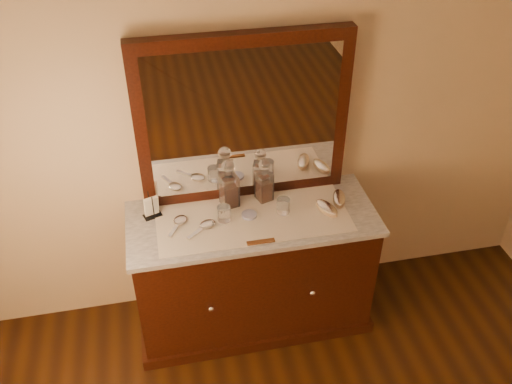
# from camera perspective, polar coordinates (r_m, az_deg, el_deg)

# --- Properties ---
(dresser_cabinet) EXTENTS (1.40, 0.55, 0.82)m
(dresser_cabinet) POSITION_cam_1_polar(r_m,az_deg,el_deg) (3.47, -0.34, -8.21)
(dresser_cabinet) COLOR black
(dresser_cabinet) RESTS_ON floor
(dresser_plinth) EXTENTS (1.46, 0.59, 0.08)m
(dresser_plinth) POSITION_cam_1_polar(r_m,az_deg,el_deg) (3.74, -0.32, -12.24)
(dresser_plinth) COLOR black
(dresser_plinth) RESTS_ON floor
(knob_left) EXTENTS (0.04, 0.04, 0.04)m
(knob_left) POSITION_cam_1_polar(r_m,az_deg,el_deg) (3.21, -4.67, -11.95)
(knob_left) COLOR silver
(knob_left) RESTS_ON dresser_cabinet
(knob_right) EXTENTS (0.04, 0.04, 0.04)m
(knob_right) POSITION_cam_1_polar(r_m,az_deg,el_deg) (3.30, 5.86, -10.34)
(knob_right) COLOR silver
(knob_right) RESTS_ON dresser_cabinet
(marble_top) EXTENTS (1.44, 0.59, 0.03)m
(marble_top) POSITION_cam_1_polar(r_m,az_deg,el_deg) (3.18, -0.37, -2.78)
(marble_top) COLOR silver
(marble_top) RESTS_ON dresser_cabinet
(mirror_frame) EXTENTS (1.20, 0.08, 1.00)m
(mirror_frame) POSITION_cam_1_polar(r_m,az_deg,el_deg) (3.09, -1.31, 7.48)
(mirror_frame) COLOR black
(mirror_frame) RESTS_ON marble_top
(mirror_glass) EXTENTS (1.06, 0.01, 0.86)m
(mirror_glass) POSITION_cam_1_polar(r_m,az_deg,el_deg) (3.06, -1.19, 7.18)
(mirror_glass) COLOR white
(mirror_glass) RESTS_ON marble_top
(lace_runner) EXTENTS (1.10, 0.45, 0.00)m
(lace_runner) POSITION_cam_1_polar(r_m,az_deg,el_deg) (3.15, -0.30, -2.77)
(lace_runner) COLOR silver
(lace_runner) RESTS_ON marble_top
(pin_dish) EXTENTS (0.11, 0.11, 0.02)m
(pin_dish) POSITION_cam_1_polar(r_m,az_deg,el_deg) (3.17, -0.71, -2.38)
(pin_dish) COLOR white
(pin_dish) RESTS_ON lace_runner
(comb) EXTENTS (0.15, 0.03, 0.01)m
(comb) POSITION_cam_1_polar(r_m,az_deg,el_deg) (3.00, 0.50, -5.17)
(comb) COLOR brown
(comb) RESTS_ON lace_runner
(napkin_rack) EXTENTS (0.12, 0.09, 0.15)m
(napkin_rack) POSITION_cam_1_polar(r_m,az_deg,el_deg) (3.19, -10.75, -1.58)
(napkin_rack) COLOR black
(napkin_rack) RESTS_ON marble_top
(decanter_left) EXTENTS (0.11, 0.11, 0.31)m
(decanter_left) POSITION_cam_1_polar(r_m,az_deg,el_deg) (3.19, -2.81, 0.45)
(decanter_left) COLOR #8B3614
(decanter_left) RESTS_ON lace_runner
(decanter_right) EXTENTS (0.11, 0.11, 0.28)m
(decanter_right) POSITION_cam_1_polar(r_m,az_deg,el_deg) (3.24, 0.86, 0.84)
(decanter_right) COLOR #8B3614
(decanter_right) RESTS_ON lace_runner
(brush_near) EXTENTS (0.13, 0.19, 0.05)m
(brush_near) POSITION_cam_1_polar(r_m,az_deg,el_deg) (3.21, 7.33, -1.68)
(brush_near) COLOR tan
(brush_near) RESTS_ON lace_runner
(brush_far) EXTENTS (0.11, 0.18, 0.04)m
(brush_far) POSITION_cam_1_polar(r_m,az_deg,el_deg) (3.30, 8.58, -0.68)
(brush_far) COLOR tan
(brush_far) RESTS_ON lace_runner
(hand_mirror_outer) EXTENTS (0.14, 0.20, 0.02)m
(hand_mirror_outer) POSITION_cam_1_polar(r_m,az_deg,el_deg) (3.15, -7.96, -3.09)
(hand_mirror_outer) COLOR silver
(hand_mirror_outer) RESTS_ON lace_runner
(hand_mirror_inner) EXTENTS (0.19, 0.17, 0.02)m
(hand_mirror_inner) POSITION_cam_1_polar(r_m,az_deg,el_deg) (3.10, -5.25, -3.52)
(hand_mirror_inner) COLOR silver
(hand_mirror_inner) RESTS_ON lace_runner
(tumblers) EXTENTS (0.42, 0.08, 0.09)m
(tumblers) POSITION_cam_1_polar(r_m,az_deg,el_deg) (3.15, -0.22, -1.82)
(tumblers) COLOR white
(tumblers) RESTS_ON lace_runner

